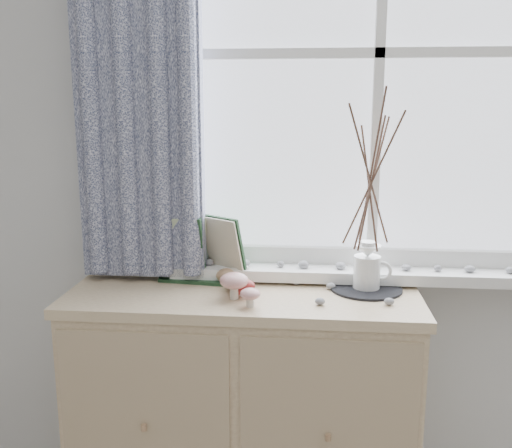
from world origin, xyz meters
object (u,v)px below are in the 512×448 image
object	(u,v)px
sideboard	(243,406)
botanical_book	(201,250)
toadstool_cluster	(238,285)
twig_pitcher	(371,175)

from	to	relation	value
sideboard	botanical_book	distance (m)	0.58
sideboard	toadstool_cluster	world-z (taller)	toadstool_cluster
toadstool_cluster	sideboard	bearing A→B (deg)	86.36
sideboard	botanical_book	world-z (taller)	botanical_book
sideboard	twig_pitcher	world-z (taller)	twig_pitcher
botanical_book	twig_pitcher	bearing A→B (deg)	5.19
sideboard	twig_pitcher	xyz separation A→B (m)	(0.42, 0.07, 0.82)
botanical_book	sideboard	bearing A→B (deg)	-22.37
sideboard	botanical_book	xyz separation A→B (m)	(-0.16, 0.09, 0.55)
toadstool_cluster	twig_pitcher	xyz separation A→B (m)	(0.43, 0.15, 0.34)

